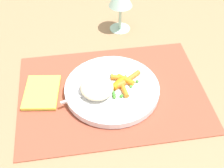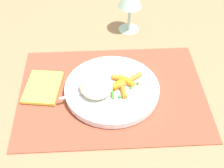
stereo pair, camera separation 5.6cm
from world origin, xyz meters
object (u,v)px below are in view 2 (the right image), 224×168
(plate, at_px, (112,89))
(fork, at_px, (104,88))
(rice_mound, at_px, (96,86))
(napkin, at_px, (43,87))
(carrot_portion, at_px, (122,83))

(plate, relative_size, fork, 1.30)
(rice_mound, bearing_deg, fork, 13.88)
(napkin, bearing_deg, plate, -6.68)
(rice_mound, bearing_deg, carrot_portion, 12.21)
(napkin, bearing_deg, rice_mound, -12.80)
(plate, relative_size, rice_mound, 2.73)
(fork, bearing_deg, carrot_portion, 11.50)
(plate, height_order, carrot_portion, carrot_portion)
(rice_mound, height_order, fork, rice_mound)
(plate, distance_m, carrot_portion, 0.03)
(rice_mound, height_order, carrot_portion, rice_mound)
(carrot_portion, bearing_deg, rice_mound, -167.79)
(carrot_portion, relative_size, napkin, 0.83)
(rice_mound, relative_size, fork, 0.48)
(fork, xyz_separation_m, napkin, (-0.16, 0.03, -0.02))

